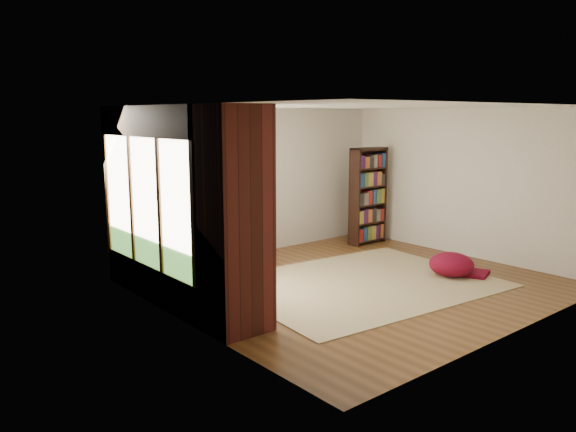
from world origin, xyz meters
TOP-DOWN VIEW (x-y plane):
  - floor at (0.00, 0.00)m, footprint 5.50×5.50m
  - ceiling at (0.00, 0.00)m, footprint 5.50×5.50m
  - wall_back at (0.00, 2.50)m, footprint 5.50×0.04m
  - wall_front at (0.00, -2.50)m, footprint 5.50×0.04m
  - wall_left at (-2.75, 0.00)m, footprint 0.04×5.00m
  - wall_right at (2.75, 0.00)m, footprint 0.04×5.00m
  - windows_back at (-1.20, 2.47)m, footprint 2.82×0.10m
  - windows_left at (-2.72, 1.20)m, footprint 0.10×2.62m
  - roller_blind at (-2.69, 2.03)m, footprint 0.03×0.72m
  - brick_chimney at (-2.40, -0.35)m, footprint 0.70×0.70m
  - sectional_sofa at (-1.95, 1.70)m, footprint 2.20×2.20m
  - area_rug at (0.07, -0.06)m, footprint 4.06×3.25m
  - bookshelf at (2.14, 1.73)m, footprint 0.80×0.27m
  - pouf at (1.44, -0.67)m, footprint 0.86×0.86m
  - dog_tan at (-1.49, 1.93)m, footprint 1.13×0.87m
  - dog_brindle at (-2.00, 1.20)m, footprint 0.82×0.89m
  - throw_pillows at (-1.86, 1.75)m, footprint 1.98×1.68m

SIDE VIEW (x-z plane):
  - floor at x=0.00m, z-range 0.00..0.00m
  - area_rug at x=0.07m, z-range 0.00..0.01m
  - pouf at x=1.44m, z-range 0.01..0.38m
  - sectional_sofa at x=-1.95m, z-range -0.10..0.70m
  - dog_brindle at x=-2.00m, z-range 0.54..0.97m
  - throw_pillows at x=-1.86m, z-range 0.55..1.00m
  - dog_tan at x=-1.49m, z-range 0.54..1.10m
  - bookshelf at x=2.14m, z-range 0.00..1.87m
  - wall_back at x=0.00m, z-range 0.00..2.60m
  - wall_front at x=0.00m, z-range 0.00..2.60m
  - wall_left at x=-2.75m, z-range 0.00..2.60m
  - wall_right at x=2.75m, z-range 0.00..2.60m
  - brick_chimney at x=-2.40m, z-range 0.00..2.60m
  - windows_back at x=-1.20m, z-range 0.40..2.30m
  - windows_left at x=-2.72m, z-range 0.40..2.30m
  - roller_blind at x=-2.69m, z-range 1.30..2.20m
  - ceiling at x=0.00m, z-range 2.60..2.60m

